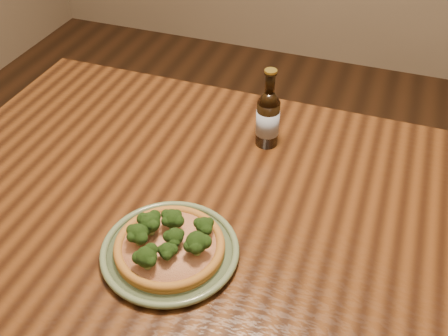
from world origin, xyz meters
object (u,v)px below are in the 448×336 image
(table, at_px, (264,243))
(pizza, at_px, (169,244))
(plate, at_px, (170,251))
(beer_bottle, at_px, (268,118))

(table, bearing_deg, pizza, -129.97)
(plate, distance_m, beer_bottle, 0.43)
(table, height_order, pizza, pizza)
(plate, xyz_separation_m, pizza, (-0.00, -0.00, 0.02))
(plate, relative_size, pizza, 1.26)
(table, bearing_deg, beer_bottle, 106.37)
(plate, height_order, pizza, pizza)
(pizza, xyz_separation_m, beer_bottle, (0.08, 0.41, 0.05))
(plate, distance_m, pizza, 0.02)
(table, bearing_deg, plate, -130.02)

